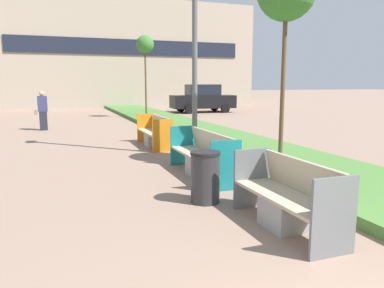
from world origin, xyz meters
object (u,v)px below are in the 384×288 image
object	(u,v)px
bench_grey_frame	(288,202)
bench_orange_frame	(155,135)
bench_teal_frame	(203,158)
litter_bin	(205,177)
pedestrian_walking	(43,110)
parked_car_distant	(203,99)
sapling_tree_far	(145,46)

from	to	relation	value
bench_grey_frame	bench_orange_frame	world-z (taller)	same
bench_teal_frame	bench_orange_frame	size ratio (longest dim) A/B	1.19
bench_orange_frame	litter_bin	size ratio (longest dim) A/B	2.43
pedestrian_walking	parked_car_distant	xyz separation A→B (m)	(9.84, 6.65, 0.08)
bench_teal_frame	bench_grey_frame	bearing A→B (deg)	-90.13
bench_grey_frame	bench_teal_frame	world-z (taller)	same
bench_orange_frame	pedestrian_walking	bearing A→B (deg)	121.38
sapling_tree_far	pedestrian_walking	distance (m)	7.30
bench_teal_frame	litter_bin	bearing A→B (deg)	-110.74
bench_grey_frame	bench_orange_frame	size ratio (longest dim) A/B	0.92
bench_orange_frame	litter_bin	world-z (taller)	bench_orange_frame
bench_grey_frame	pedestrian_walking	world-z (taller)	pedestrian_walking
bench_grey_frame	pedestrian_walking	bearing A→B (deg)	104.94
bench_teal_frame	parked_car_distant	xyz separation A→B (m)	(6.47, 16.16, 0.53)
bench_grey_frame	pedestrian_walking	distance (m)	13.07
bench_grey_frame	bench_teal_frame	distance (m)	3.11
pedestrian_walking	parked_car_distant	bearing A→B (deg)	34.05
bench_teal_frame	sapling_tree_far	bearing A→B (deg)	81.72
bench_orange_frame	pedestrian_walking	world-z (taller)	pedestrian_walking
parked_car_distant	pedestrian_walking	bearing A→B (deg)	-141.56
bench_grey_frame	pedestrian_walking	xyz separation A→B (m)	(-3.37, 12.62, 0.47)
litter_bin	pedestrian_walking	size ratio (longest dim) A/B	0.52
bench_teal_frame	pedestrian_walking	bearing A→B (deg)	109.54
bench_teal_frame	litter_bin	size ratio (longest dim) A/B	2.89
pedestrian_walking	parked_car_distant	size ratio (longest dim) A/B	0.38
bench_grey_frame	litter_bin	world-z (taller)	bench_grey_frame
parked_car_distant	bench_teal_frame	bearing A→B (deg)	-107.43
litter_bin	bench_teal_frame	bearing A→B (deg)	69.26
bench_grey_frame	parked_car_distant	world-z (taller)	parked_car_distant
bench_teal_frame	sapling_tree_far	distance (m)	14.01
bench_grey_frame	litter_bin	size ratio (longest dim) A/B	2.23
bench_grey_frame	parked_car_distant	distance (m)	20.34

